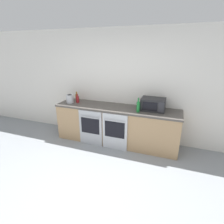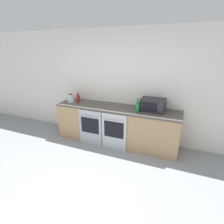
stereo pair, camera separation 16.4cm
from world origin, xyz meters
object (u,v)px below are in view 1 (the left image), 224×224
at_px(bottle_green, 138,107).
at_px(oven_left, 91,128).
at_px(kettle, 70,99).
at_px(bottle_amber, 77,97).
at_px(bottle_red, 78,99).
at_px(oven_right, 115,132).
at_px(microwave, 153,104).

bearing_deg(bottle_green, oven_left, -169.72).
bearing_deg(kettle, bottle_amber, 70.29).
bearing_deg(oven_left, bottle_red, 144.27).
xyz_separation_m(oven_left, bottle_amber, (-0.60, 0.48, 0.55)).
distance_m(oven_right, kettle, 1.41).
relative_size(microwave, bottle_amber, 2.14).
bearing_deg(bottle_red, oven_right, -18.62).
bearing_deg(microwave, oven_left, -162.45).
xyz_separation_m(bottle_red, kettle, (-0.16, -0.09, 0.02)).
relative_size(oven_right, microwave, 1.65).
height_order(microwave, kettle, microwave).
bearing_deg(oven_left, bottle_amber, 141.41).
relative_size(bottle_green, kettle, 1.44).
bearing_deg(bottle_amber, kettle, -109.71).
bearing_deg(microwave, bottle_amber, 178.04).
height_order(oven_left, microwave, microwave).
distance_m(oven_left, bottle_amber, 0.95).
xyz_separation_m(bottle_red, bottle_green, (1.56, -0.18, 0.03)).
height_order(oven_left, kettle, kettle).
xyz_separation_m(oven_right, bottle_red, (-1.11, 0.37, 0.54)).
relative_size(bottle_red, bottle_green, 0.71).
relative_size(bottle_red, bottle_amber, 0.91).
relative_size(oven_left, oven_right, 1.00).
bearing_deg(bottle_red, bottle_amber, 128.17).
distance_m(bottle_amber, bottle_green, 1.67).
xyz_separation_m(oven_right, bottle_green, (0.45, 0.19, 0.58)).
bearing_deg(oven_right, bottle_amber, 157.99).
bearing_deg(oven_right, kettle, 167.53).
relative_size(bottle_amber, bottle_green, 0.78).
xyz_separation_m(bottle_amber, bottle_green, (1.64, -0.29, 0.03)).
xyz_separation_m(oven_left, microwave, (1.32, 0.42, 0.59)).
bearing_deg(oven_right, bottle_green, 22.69).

